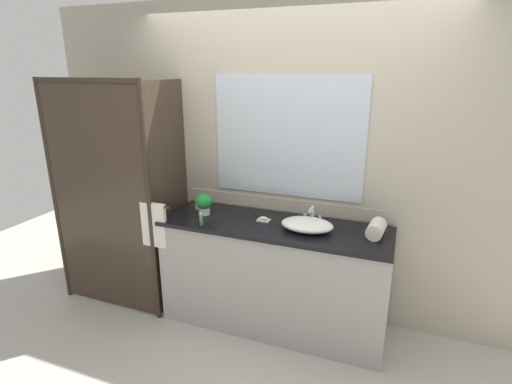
% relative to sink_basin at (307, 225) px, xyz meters
% --- Properties ---
extents(ground_plane, '(8.00, 8.00, 0.00)m').
position_rel_sink_basin_xyz_m(ground_plane, '(-0.27, 0.01, -0.94)').
color(ground_plane, '#B7B2A8').
extents(wall_back_with_mirror, '(4.40, 0.06, 2.60)m').
position_rel_sink_basin_xyz_m(wall_back_with_mirror, '(-0.27, 0.36, 0.36)').
color(wall_back_with_mirror, '#B2A893').
rests_on(wall_back_with_mirror, ground_plane).
extents(vanity_cabinet, '(1.80, 0.58, 0.90)m').
position_rel_sink_basin_xyz_m(vanity_cabinet, '(-0.27, 0.02, -0.49)').
color(vanity_cabinet, '#9E9993').
rests_on(vanity_cabinet, ground_plane).
extents(shower_enclosure, '(1.20, 0.59, 2.00)m').
position_rel_sink_basin_xyz_m(shower_enclosure, '(-1.54, -0.18, 0.08)').
color(shower_enclosure, '#2D2319').
rests_on(shower_enclosure, ground_plane).
extents(sink_basin, '(0.39, 0.29, 0.09)m').
position_rel_sink_basin_xyz_m(sink_basin, '(0.00, 0.00, 0.00)').
color(sink_basin, white).
rests_on(sink_basin, vanity_cabinet).
extents(faucet, '(0.17, 0.14, 0.14)m').
position_rel_sink_basin_xyz_m(faucet, '(-0.00, 0.17, 0.00)').
color(faucet, silver).
rests_on(faucet, vanity_cabinet).
extents(potted_plant, '(0.14, 0.14, 0.18)m').
position_rel_sink_basin_xyz_m(potted_plant, '(-0.88, 0.02, 0.06)').
color(potted_plant, beige).
rests_on(potted_plant, vanity_cabinet).
extents(soap_dish, '(0.10, 0.07, 0.04)m').
position_rel_sink_basin_xyz_m(soap_dish, '(-0.37, 0.06, -0.03)').
color(soap_dish, silver).
rests_on(soap_dish, vanity_cabinet).
extents(amenity_bottle_lotion, '(0.03, 0.03, 0.10)m').
position_rel_sink_basin_xyz_m(amenity_bottle_lotion, '(-0.79, -0.20, 0.01)').
color(amenity_bottle_lotion, '#4C7056').
rests_on(amenity_bottle_lotion, vanity_cabinet).
extents(amenity_bottle_conditioner, '(0.03, 0.03, 0.09)m').
position_rel_sink_basin_xyz_m(amenity_bottle_conditioner, '(-1.00, 0.11, 0.00)').
color(amenity_bottle_conditioner, white).
rests_on(amenity_bottle_conditioner, vanity_cabinet).
extents(rolled_towel_near_edge, '(0.14, 0.22, 0.12)m').
position_rel_sink_basin_xyz_m(rolled_towel_near_edge, '(0.49, 0.06, 0.02)').
color(rolled_towel_near_edge, silver).
rests_on(rolled_towel_near_edge, vanity_cabinet).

